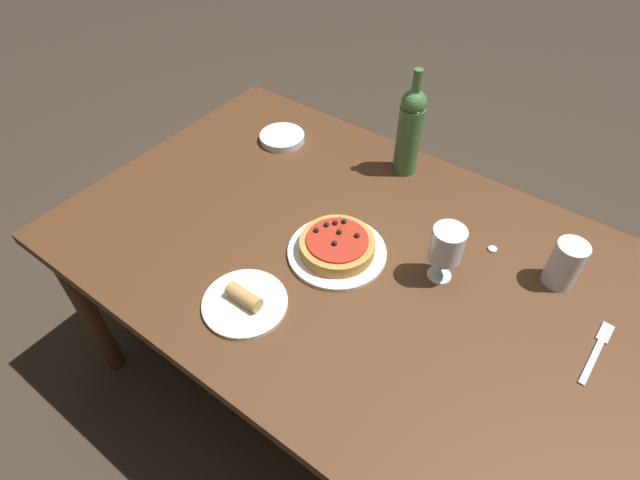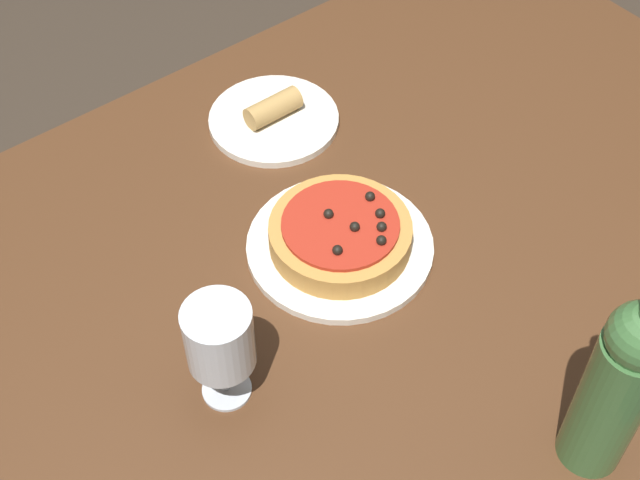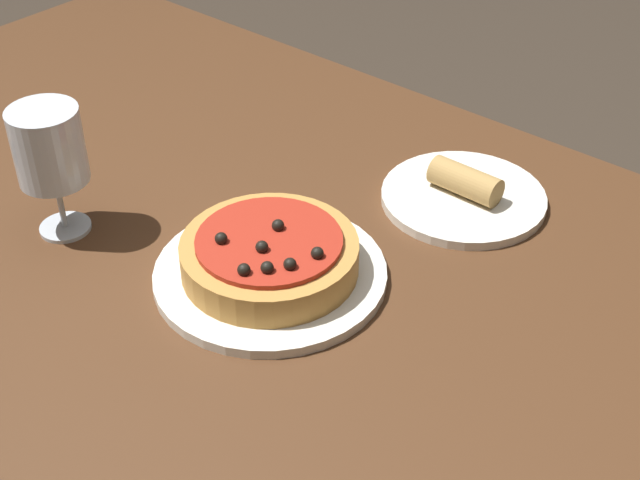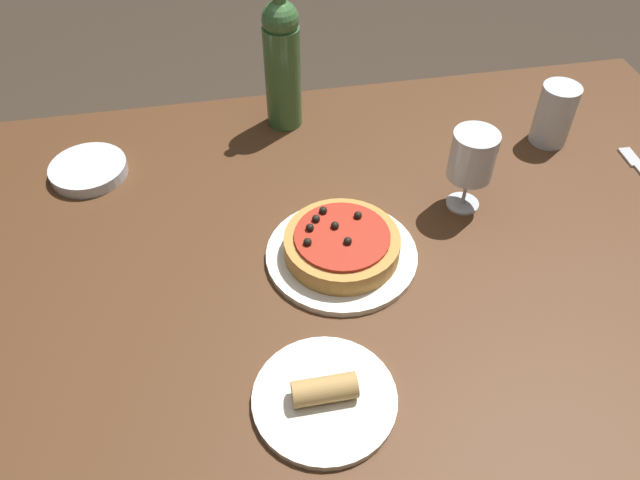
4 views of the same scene
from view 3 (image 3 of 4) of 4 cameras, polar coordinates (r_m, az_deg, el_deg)
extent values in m
cube|color=#4C2D19|center=(1.02, -5.78, -3.20)|extent=(1.59, 1.01, 0.03)
cylinder|color=#4C2D19|center=(1.91, -11.47, 4.50)|extent=(0.06, 0.06, 0.67)
cylinder|color=white|center=(1.00, -3.19, -2.17)|extent=(0.26, 0.26, 0.01)
cylinder|color=#BC843D|center=(0.98, -3.24, -1.06)|extent=(0.20, 0.20, 0.04)
cylinder|color=#A82819|center=(0.97, -3.29, -0.05)|extent=(0.16, 0.16, 0.01)
sphere|color=black|center=(0.92, -1.94, -1.56)|extent=(0.01, 0.01, 0.01)
sphere|color=black|center=(0.94, -0.17, -0.85)|extent=(0.01, 0.01, 0.01)
sphere|color=black|center=(0.95, -3.74, -0.45)|extent=(0.01, 0.01, 0.01)
sphere|color=black|center=(0.92, -4.89, -1.91)|extent=(0.01, 0.01, 0.01)
sphere|color=black|center=(0.92, -3.40, -1.78)|extent=(0.01, 0.01, 0.01)
sphere|color=black|center=(0.98, -2.71, 0.94)|extent=(0.01, 0.01, 0.01)
sphere|color=black|center=(0.96, -6.24, 0.03)|extent=(0.01, 0.01, 0.01)
cylinder|color=silver|center=(1.11, -15.97, 0.79)|extent=(0.06, 0.06, 0.00)
cylinder|color=silver|center=(1.09, -16.28, 2.30)|extent=(0.01, 0.01, 0.07)
cylinder|color=silver|center=(1.05, -17.00, 5.79)|extent=(0.08, 0.08, 0.09)
cylinder|color=white|center=(1.13, 9.16, 2.70)|extent=(0.21, 0.21, 0.01)
cylinder|color=#B2894C|center=(1.12, 9.28, 3.74)|extent=(0.09, 0.04, 0.04)
camera|label=1|loc=(1.69, 2.44, 48.36)|focal=28.00mm
camera|label=2|loc=(1.10, -69.35, 35.60)|focal=50.00mm
camera|label=4|loc=(1.33, 31.65, 39.68)|focal=35.00mm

